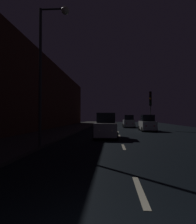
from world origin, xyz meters
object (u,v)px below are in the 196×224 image
object	(u,v)px
streetlamp_overhead	(48,56)
car_parked_right_far	(147,124)
traffic_light_far_right	(150,102)
car_approaching_headlights	(106,127)
car_distant_taillights	(129,122)

from	to	relation	value
streetlamp_overhead	car_parked_right_far	bearing A→B (deg)	61.71
traffic_light_far_right	streetlamp_overhead	bearing A→B (deg)	-12.94
car_approaching_headlights	car_distant_taillights	size ratio (longest dim) A/B	1.03
streetlamp_overhead	traffic_light_far_right	bearing A→B (deg)	62.85
car_distant_taillights	streetlamp_overhead	bearing A→B (deg)	164.82
traffic_light_far_right	car_approaching_headlights	bearing A→B (deg)	-13.04
car_parked_right_far	traffic_light_far_right	bearing A→B (deg)	-19.27
car_distant_taillights	car_parked_right_far	xyz separation A→B (m)	(1.62, -8.42, -0.01)
traffic_light_far_right	car_distant_taillights	xyz separation A→B (m)	(-2.41, 6.15, -2.82)
traffic_light_far_right	car_approaching_headlights	size ratio (longest dim) A/B	1.24
streetlamp_overhead	car_parked_right_far	xyz separation A→B (m)	(7.87, 14.63, -4.26)
streetlamp_overhead	car_distant_taillights	world-z (taller)	streetlamp_overhead
traffic_light_far_right	car_parked_right_far	xyz separation A→B (m)	(-0.79, -2.27, -2.83)
streetlamp_overhead	car_distant_taillights	bearing A→B (deg)	74.82
car_approaching_headlights	car_parked_right_far	xyz separation A→B (m)	(4.81, 8.62, -0.04)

